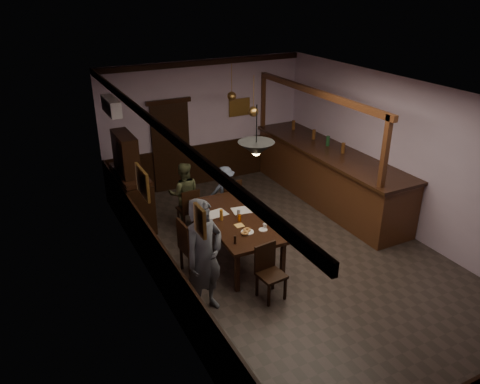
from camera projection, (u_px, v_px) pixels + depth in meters
room at (299, 183)px, 7.91m from camera, size 5.01×8.01×3.01m
dining_table at (235, 222)px, 8.38m from camera, size 1.11×2.25×0.75m
chair_far_left at (189, 207)px, 9.35m from camera, size 0.40×0.40×0.88m
chair_far_right at (230, 198)px, 9.67m from camera, size 0.41×0.41×0.93m
chair_near at (269, 269)px, 7.35m from camera, size 0.43×0.43×0.91m
chair_side at (190, 245)px, 7.91m from camera, size 0.46×0.46×1.01m
person_standing at (204, 258)px, 6.84m from camera, size 0.79×0.66×1.87m
person_seated_left at (184, 194)px, 9.50m from camera, size 0.78×0.69×1.34m
person_seated_right at (225, 191)px, 9.88m from camera, size 0.81×0.61×1.11m
newspaper_left at (215, 214)px, 8.50m from camera, size 0.45×0.34×0.01m
newspaper_right at (243, 210)px, 8.65m from camera, size 0.46×0.36×0.01m
napkin at (239, 225)px, 8.12m from camera, size 0.16×0.16×0.00m
saucer at (263, 230)px, 7.97m from camera, size 0.15×0.15×0.01m
coffee_cup at (265, 226)px, 8.01m from camera, size 0.08×0.08×0.07m
pastry_plate at (247, 232)px, 7.90m from camera, size 0.22×0.22×0.01m
pastry_ring_a at (245, 233)px, 7.81m from camera, size 0.13×0.13×0.04m
pastry_ring_b at (247, 230)px, 7.91m from camera, size 0.13×0.13×0.04m
soda_can at (239, 218)px, 8.25m from camera, size 0.07×0.07×0.12m
beer_glass at (221, 215)px, 8.26m from camera, size 0.06×0.06×0.20m
water_glass at (239, 213)px, 8.38m from camera, size 0.06×0.06×0.15m
pepper_mill at (235, 240)px, 7.54m from camera, size 0.04×0.04×0.14m
sideboard at (131, 188)px, 9.49m from camera, size 0.52×1.46×1.93m
bar_counter at (327, 174)px, 10.51m from camera, size 1.07×4.61×2.58m
door_back at (171, 148)px, 10.91m from camera, size 0.90×0.06×2.10m
ac_unit at (111, 106)px, 8.86m from camera, size 0.20×0.85×0.30m
picture_left_small at (200, 221)px, 5.32m from camera, size 0.04×0.28×0.36m
picture_left_large at (143, 182)px, 7.45m from camera, size 0.04×0.62×0.48m
picture_back at (239, 107)px, 11.35m from camera, size 0.55×0.04×0.42m
pendant_iron at (256, 149)px, 7.03m from camera, size 0.56×0.56×0.79m
pendant_brass_mid at (253, 112)px, 9.07m from camera, size 0.20×0.20×0.81m
pendant_brass_far at (232, 96)px, 10.25m from camera, size 0.20×0.20×0.81m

